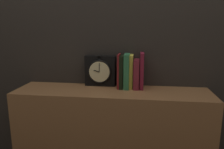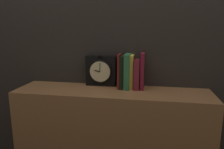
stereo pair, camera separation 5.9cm
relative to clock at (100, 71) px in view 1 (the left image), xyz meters
name	(u,v)px [view 1 (the left image)]	position (x,y,z in m)	size (l,w,h in m)	color
wall_back	(115,20)	(0.10, 0.07, 0.36)	(6.00, 0.05, 2.60)	#2D2823
bookshelf	(112,147)	(0.10, -0.12, -0.53)	(1.32, 0.32, 0.83)	#936038
clock	(100,71)	(0.00, 0.00, 0.00)	(0.22, 0.07, 0.23)	black
book_slot0_maroon	(119,71)	(0.14, -0.03, 0.01)	(0.01, 0.13, 0.24)	maroon
book_slot1_black	(122,72)	(0.16, -0.03, 0.00)	(0.03, 0.13, 0.23)	black
book_slot2_green	(127,71)	(0.19, -0.03, 0.01)	(0.04, 0.14, 0.24)	#307345
book_slot3_yellow	(131,71)	(0.22, -0.02, 0.01)	(0.02, 0.11, 0.23)	yellow
book_slot4_maroon	(136,74)	(0.26, -0.03, -0.01)	(0.04, 0.13, 0.20)	maroon
book_slot5_maroon	(142,71)	(0.30, -0.03, 0.01)	(0.03, 0.12, 0.25)	maroon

